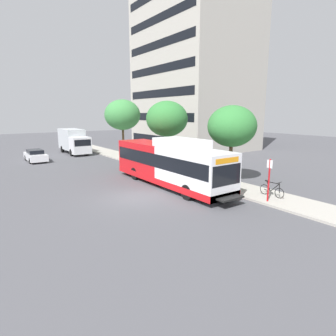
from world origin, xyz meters
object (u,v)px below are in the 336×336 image
street_tree_mid_block (167,119)px  box_truck_background (74,141)px  transit_bus (169,164)px  parked_car_far_lane (35,156)px  street_tree_near_stop (232,126)px  street_tree_far_block (122,115)px  bicycle_parked (272,190)px  bus_stop_sign_pole (269,177)px

street_tree_mid_block → box_truck_background: size_ratio=0.92×
transit_bus → box_truck_background: transit_bus is taller
parked_car_far_lane → box_truck_background: 6.77m
street_tree_near_stop → street_tree_mid_block: street_tree_mid_block is taller
street_tree_far_block → bicycle_parked: bearing=-92.1°
street_tree_far_block → parked_car_far_lane: size_ratio=1.54×
transit_bus → street_tree_far_block: size_ratio=1.76×
transit_bus → parked_car_far_lane: (-6.00, 17.67, -1.04)m
street_tree_near_stop → box_truck_background: street_tree_near_stop is taller
transit_bus → street_tree_far_block: (4.31, 16.17, 3.46)m
street_tree_mid_block → street_tree_far_block: (0.13, 9.95, 0.33)m
transit_bus → bicycle_parked: bearing=-61.5°
street_tree_mid_block → bicycle_parked: bearing=-93.1°
bus_stop_sign_pole → box_truck_background: bearing=95.7°
transit_bus → street_tree_near_stop: 5.60m
bicycle_parked → street_tree_near_stop: 6.01m
street_tree_near_stop → street_tree_far_block: size_ratio=0.84×
transit_bus → box_truck_background: size_ratio=1.75×
street_tree_mid_block → parked_car_far_lane: (-10.19, 11.45, -4.16)m
transit_bus → bus_stop_sign_pole: (2.38, -6.91, -0.05)m
bicycle_parked → box_truck_background: (-3.96, 27.83, 1.18)m
bus_stop_sign_pole → street_tree_far_block: size_ratio=0.37×
bicycle_parked → street_tree_far_block: street_tree_far_block is taller
bus_stop_sign_pole → box_truck_background: box_truck_background is taller
street_tree_near_stop → street_tree_far_block: (-0.21, 18.09, 0.76)m
bus_stop_sign_pole → street_tree_mid_block: bearing=82.2°
street_tree_mid_block → box_truck_background: bearing=107.0°
transit_bus → box_truck_background: (-0.47, 21.41, 0.04)m
transit_bus → parked_car_far_lane: size_ratio=2.72×
street_tree_mid_block → transit_bus: bearing=-123.9°
street_tree_far_block → parked_car_far_lane: bearing=171.7°
transit_bus → bicycle_parked: 7.40m
parked_car_far_lane → box_truck_background: (5.54, 3.74, 1.08)m
street_tree_mid_block → parked_car_far_lane: bearing=131.7°
bicycle_parked → street_tree_far_block: size_ratio=0.25×
box_truck_background → street_tree_far_block: bearing=-47.6°
transit_bus → parked_car_far_lane: transit_bus is taller
box_truck_background → bus_stop_sign_pole: bearing=-84.3°
street_tree_far_block → box_truck_background: street_tree_far_block is taller
transit_bus → street_tree_far_block: 17.09m
transit_bus → bicycle_parked: (3.49, -6.42, -1.14)m
bicycle_parked → box_truck_background: size_ratio=0.25×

